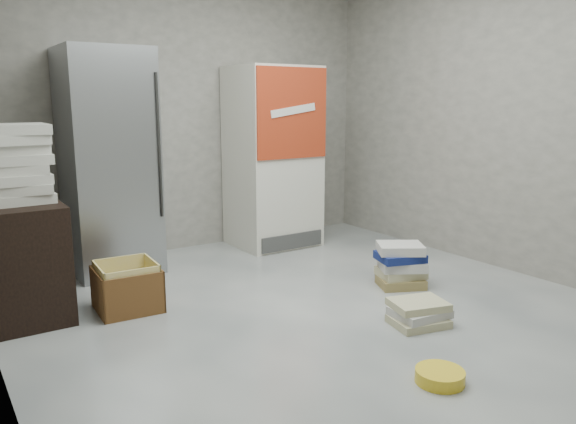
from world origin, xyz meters
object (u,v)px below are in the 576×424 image
at_px(phonebook_stack_main, 401,265).
at_px(coke_cooler, 273,157).
at_px(wood_shelf, 23,260).
at_px(steel_fridge, 109,163).
at_px(cardboard_box, 127,290).

bearing_deg(phonebook_stack_main, coke_cooler, 118.44).
bearing_deg(wood_shelf, coke_cooler, 16.28).
relative_size(steel_fridge, coke_cooler, 1.06).
height_order(wood_shelf, cardboard_box, wood_shelf).
relative_size(steel_fridge, cardboard_box, 4.23).
distance_m(steel_fridge, cardboard_box, 1.31).
bearing_deg(wood_shelf, steel_fridge, 41.31).
bearing_deg(cardboard_box, steel_fridge, 81.47).
height_order(steel_fridge, wood_shelf, steel_fridge).
xyz_separation_m(wood_shelf, phonebook_stack_main, (2.61, -1.00, -0.22)).
bearing_deg(wood_shelf, phonebook_stack_main, -20.91).
distance_m(steel_fridge, wood_shelf, 1.23).
xyz_separation_m(coke_cooler, cardboard_box, (-1.86, -1.01, -0.76)).
relative_size(coke_cooler, cardboard_box, 4.01).
xyz_separation_m(steel_fridge, cardboard_box, (-0.21, -1.01, -0.81)).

